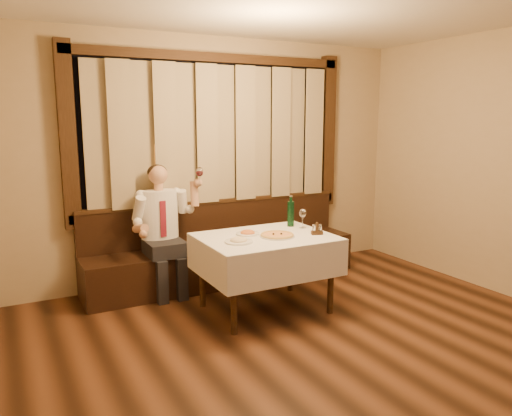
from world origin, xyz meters
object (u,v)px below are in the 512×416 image
pasta_red (248,231)px  pasta_cream (239,239)px  cruet_caddy (317,230)px  banquette (223,255)px  dining_table (266,246)px  green_bottle (291,213)px  seated_man (162,220)px  pizza (277,235)px

pasta_red → pasta_cream: bearing=-131.7°
pasta_red → cruet_caddy: (0.60, -0.32, 0.01)m
banquette → dining_table: 1.08m
green_bottle → seated_man: bearing=150.4°
banquette → pasta_cream: bearing=-106.9°
pasta_red → cruet_caddy: size_ratio=1.93×
cruet_caddy → seated_man: size_ratio=0.09×
pizza → banquette: bearing=94.4°
pasta_red → banquette: bearing=82.0°
dining_table → seated_man: size_ratio=0.91×
cruet_caddy → dining_table: bearing=176.3°
seated_man → pasta_red: bearing=-52.2°
banquette → pizza: (0.08, -1.10, 0.46)m
pasta_cream → green_bottle: 0.87m
dining_table → green_bottle: bearing=30.3°
dining_table → cruet_caddy: cruet_caddy is taller
dining_table → pasta_cream: 0.38m
pizza → pasta_red: 0.30m
pizza → pasta_red: pasta_red is taller
pasta_red → green_bottle: (0.57, 0.12, 0.11)m
banquette → pizza: bearing=-85.6°
pasta_cream → seated_man: seated_man is taller
dining_table → pasta_red: (-0.12, 0.14, 0.14)m
banquette → seated_man: (-0.74, -0.09, 0.50)m
pasta_red → dining_table: bearing=-48.1°
pasta_cream → green_bottle: (0.79, 0.37, 0.10)m
pizza → green_bottle: bearing=43.1°
pasta_red → pasta_cream: (-0.22, -0.24, 0.00)m
dining_table → cruet_caddy: 0.53m
banquette → seated_man: size_ratio=2.29×
pasta_red → seated_man: (-0.62, 0.80, 0.03)m
dining_table → pasta_cream: size_ratio=4.89×
pizza → pasta_cream: bearing=-176.4°
banquette → seated_man: bearing=-173.1°
dining_table → pasta_red: bearing=131.9°
cruet_caddy → pizza: bearing=-177.6°
pasta_cream → green_bottle: bearing=24.9°
dining_table → pasta_cream: pasta_cream is taller
pizza → cruet_caddy: size_ratio=2.80×
pasta_cream → pizza: bearing=3.6°
dining_table → pasta_cream: bearing=-162.9°
cruet_caddy → seated_man: 1.65m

